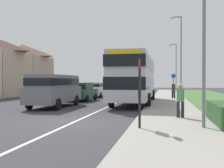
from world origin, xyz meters
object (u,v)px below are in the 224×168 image
Objects in this scene: pedestrian_at_stop at (180,99)px; cycle_route_sign at (173,84)px; parked_van_grey at (55,88)px; street_lamp_mid at (180,52)px; double_decker_bus at (135,76)px; street_lamp_near at (201,25)px; pedestrian_walking_away at (173,89)px; bus_stop_sign at (140,88)px; parked_car_dark_green at (82,91)px; street_lamp_far at (175,65)px; parked_car_white at (96,89)px.

pedestrian_at_stop is 15.42m from cycle_route_sign.
parked_van_grey is 14.06m from street_lamp_mid.
double_decker_bus reaches higher than pedestrian_at_stop.
double_decker_bus is at bearing 108.96° from street_lamp_near.
bus_stop_sign reaches higher than pedestrian_walking_away.
pedestrian_walking_away is at bearing 48.54° from parked_van_grey.
parked_car_dark_green is 2.60× the size of pedestrian_at_stop.
pedestrian_walking_away is 3.94m from street_lamp_mid.
parked_car_dark_green is (0.03, 5.72, -0.41)m from parked_van_grey.
bus_stop_sign is 0.40× the size of street_lamp_near.
street_lamp_near reaches higher than parked_car_dark_green.
pedestrian_at_stop is 0.20× the size of street_lamp_mid.
street_lamp_mid reaches higher than parked_van_grey.
street_lamp_far reaches higher than bus_stop_sign.
street_lamp_near is (3.60, -10.49, 1.68)m from double_decker_bus.
pedestrian_at_stop is (3.04, -8.06, -1.17)m from double_decker_bus.
bus_stop_sign is (6.72, -18.69, 0.63)m from parked_car_white.
street_lamp_mid reaches higher than bus_stop_sign.
cycle_route_sign is at bearing 89.53° from pedestrian_at_stop.
bus_stop_sign reaches higher than parked_car_dark_green.
double_decker_bus reaches higher than parked_van_grey.
parked_van_grey is 11.32m from parked_car_white.
parked_car_white is 16.32m from street_lamp_far.
pedestrian_at_stop is at bearing -62.16° from parked_car_white.
street_lamp_far is (0.23, 31.26, 0.43)m from street_lamp_near.
cycle_route_sign is (0.05, 1.78, 0.45)m from pedestrian_walking_away.
street_lamp_mid is (0.18, 17.21, 0.86)m from street_lamp_near.
parked_car_dark_green is at bearing 124.55° from street_lamp_near.
street_lamp_near reaches higher than pedestrian_walking_away.
parked_car_white is 0.52× the size of street_lamp_mid.
bus_stop_sign is (6.49, -13.10, 0.64)m from parked_car_dark_green.
bus_stop_sign reaches higher than cycle_route_sign.
pedestrian_at_stop is at bearing -51.39° from parked_car_dark_green.
double_decker_bus is 11.22m from street_lamp_near.
parked_car_white is at bearing 166.18° from pedestrian_walking_away.
pedestrian_at_stop is at bearing -92.90° from street_lamp_mid.
street_lamp_mid reaches higher than pedestrian_walking_away.
street_lamp_near reaches higher than double_decker_bus.
pedestrian_walking_away is 15.56m from street_lamp_far.
parked_van_grey is at bearing -90.33° from parked_car_dark_green.
cycle_route_sign reaches higher than parked_car_dark_green.
parked_car_white is (-0.22, 5.59, 0.02)m from parked_car_dark_green.
double_decker_bus is 2.48× the size of parked_car_dark_green.
double_decker_bus is 1.64× the size of street_lamp_near.
bus_stop_sign is 0.31× the size of street_lamp_mid.
parked_van_grey reaches higher than parked_car_dark_green.
bus_stop_sign is 32.03m from street_lamp_far.
street_lamp_mid is (9.04, -0.92, 3.78)m from parked_car_white.
bus_stop_sign is (-1.57, -3.00, 0.56)m from pedestrian_at_stop.
street_lamp_mid is (3.78, 6.72, 2.55)m from double_decker_bus.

